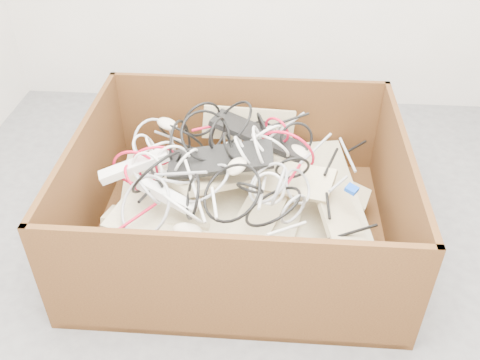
# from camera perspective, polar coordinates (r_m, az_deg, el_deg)

# --- Properties ---
(ground) EXTENTS (3.00, 3.00, 0.00)m
(ground) POSITION_cam_1_polar(r_m,az_deg,el_deg) (2.25, -0.26, -9.85)
(ground) COLOR #4B4B4E
(ground) RESTS_ON ground
(cardboard_box) EXTENTS (1.34, 1.12, 0.54)m
(cardboard_box) POSITION_cam_1_polar(r_m,az_deg,el_deg) (2.32, -0.54, -3.64)
(cardboard_box) COLOR #381D0E
(cardboard_box) RESTS_ON ground
(keyboard_pile) EXTENTS (1.14, 0.85, 0.36)m
(keyboard_pile) POSITION_cam_1_polar(r_m,az_deg,el_deg) (2.27, 1.08, 0.32)
(keyboard_pile) COLOR tan
(keyboard_pile) RESTS_ON cardboard_box
(mice_scatter) EXTENTS (0.72, 0.69, 0.17)m
(mice_scatter) POSITION_cam_1_polar(r_m,az_deg,el_deg) (2.18, -2.96, 1.51)
(mice_scatter) COLOR beige
(mice_scatter) RESTS_ON keyboard_pile
(power_strip_left) EXTENTS (0.30, 0.15, 0.12)m
(power_strip_left) POSITION_cam_1_polar(r_m,az_deg,el_deg) (2.23, -11.41, 1.51)
(power_strip_left) COLOR white
(power_strip_left) RESTS_ON keyboard_pile
(power_strip_right) EXTENTS (0.26, 0.15, 0.09)m
(power_strip_right) POSITION_cam_1_polar(r_m,az_deg,el_deg) (2.09, -7.89, -1.72)
(power_strip_right) COLOR white
(power_strip_right) RESTS_ON keyboard_pile
(vga_plug) EXTENTS (0.06, 0.06, 0.03)m
(vga_plug) POSITION_cam_1_polar(r_m,az_deg,el_deg) (2.11, 12.00, -0.97)
(vga_plug) COLOR #0C3DBB
(vga_plug) RESTS_ON keyboard_pile
(cable_tangle) EXTENTS (1.18, 0.88, 0.41)m
(cable_tangle) POSITION_cam_1_polar(r_m,az_deg,el_deg) (2.17, -2.82, 1.99)
(cable_tangle) COLOR silver
(cable_tangle) RESTS_ON keyboard_pile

